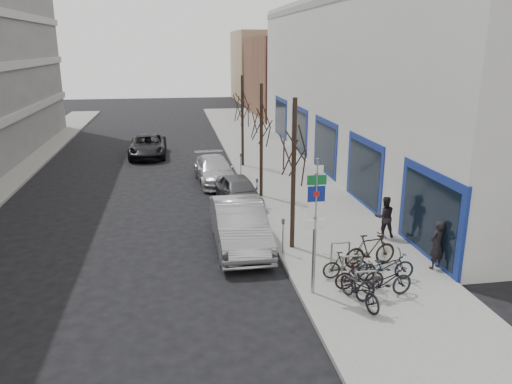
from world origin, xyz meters
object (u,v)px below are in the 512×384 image
object	(u,v)px
bike_rack	(352,265)
tree_far	(242,100)
highway_sign_pole	(315,219)
bike_mid_inner	(346,264)
bike_near_right	(360,275)
lane_car	(148,146)
pedestrian_near	(437,245)
pedestrian_far	(385,216)
meter_front	(283,233)
bike_far_inner	(370,250)
bike_far_curb	(384,280)
parked_car_front	(240,225)
parked_car_mid	(239,191)
bike_near_left	(360,286)
meter_mid	(257,189)
parked_car_back	(215,170)
tree_mid	(261,114)
meter_back	(241,162)
tree_near	(294,139)
bike_mid_curb	(386,264)

from	to	relation	value
bike_rack	tree_far	world-z (taller)	tree_far
highway_sign_pole	bike_mid_inner	world-z (taller)	highway_sign_pole
bike_near_right	lane_car	xyz separation A→B (m)	(-7.04, 20.76, 0.10)
bike_mid_inner	pedestrian_near	bearing A→B (deg)	-85.83
lane_car	pedestrian_far	bearing A→B (deg)	-60.04
bike_rack	meter_front	bearing A→B (deg)	124.51
bike_far_inner	pedestrian_far	distance (m)	2.89
bike_near_right	bike_far_curb	size ratio (longest dim) A/B	0.80
meter_front	parked_car_front	bearing A→B (deg)	139.87
parked_car_mid	pedestrian_far	distance (m)	7.18
bike_rack	bike_near_left	size ratio (longest dim) A/B	1.24
meter_mid	highway_sign_pole	bearing A→B (deg)	-88.32
highway_sign_pole	bike_far_curb	bearing A→B (deg)	-18.11
bike_rack	parked_car_back	distance (m)	13.10
tree_mid	meter_front	xyz separation A→B (m)	(-0.45, -7.00, -3.19)
meter_front	bike_near_left	xyz separation A→B (m)	(1.35, -3.88, -0.21)
tree_far	bike_far_curb	bearing A→B (deg)	-84.28
tree_far	meter_mid	size ratio (longest dim) A/B	4.33
meter_back	lane_car	world-z (taller)	meter_back
bike_near_right	bike_far_curb	xyz separation A→B (m)	(0.50, -0.60, 0.12)
meter_back	bike_mid_inner	bearing A→B (deg)	-83.43
bike_rack	parked_car_mid	distance (m)	8.92
bike_near_right	bike_mid_inner	size ratio (longest dim) A/B	1.00
meter_back	pedestrian_far	bearing A→B (deg)	-67.74
bike_near_right	bike_far_curb	bearing A→B (deg)	-135.22
tree_near	tree_mid	xyz separation A→B (m)	(0.00, 6.50, 0.00)
highway_sign_pole	pedestrian_near	bearing A→B (deg)	12.75
tree_far	meter_front	xyz separation A→B (m)	(-0.45, -13.50, -3.19)
highway_sign_pole	pedestrian_far	distance (m)	5.72
highway_sign_pole	tree_near	distance (m)	3.88
bike_near_left	bike_mid_inner	size ratio (longest dim) A/B	1.21
meter_back	bike_mid_curb	size ratio (longest dim) A/B	0.70
meter_mid	bike_far_curb	xyz separation A→B (m)	(2.17, -9.14, -0.19)
pedestrian_near	parked_car_mid	bearing A→B (deg)	-80.14
highway_sign_pole	meter_mid	xyz separation A→B (m)	(-0.25, 8.51, -1.54)
bike_far_curb	pedestrian_near	distance (m)	2.98
meter_mid	parked_car_mid	bearing A→B (deg)	137.20
tree_near	bike_far_curb	xyz separation A→B (m)	(1.72, -4.14, -3.38)
parked_car_back	bike_far_curb	bearing A→B (deg)	-79.37
tree_mid	meter_back	distance (m)	5.13
pedestrian_far	parked_car_front	bearing A→B (deg)	3.61
parked_car_front	pedestrian_near	world-z (taller)	pedestrian_near
pedestrian_near	pedestrian_far	size ratio (longest dim) A/B	1.01
bike_mid_inner	lane_car	bearing A→B (deg)	19.50
bike_far_inner	parked_car_back	size ratio (longest dim) A/B	0.40
meter_back	bike_far_curb	world-z (taller)	meter_back
bike_far_curb	parked_car_front	size ratio (longest dim) A/B	0.36
parked_car_mid	bike_rack	bearing A→B (deg)	-81.95
parked_car_back	pedestrian_near	size ratio (longest dim) A/B	2.91
meter_mid	bike_far_inner	distance (m)	7.49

